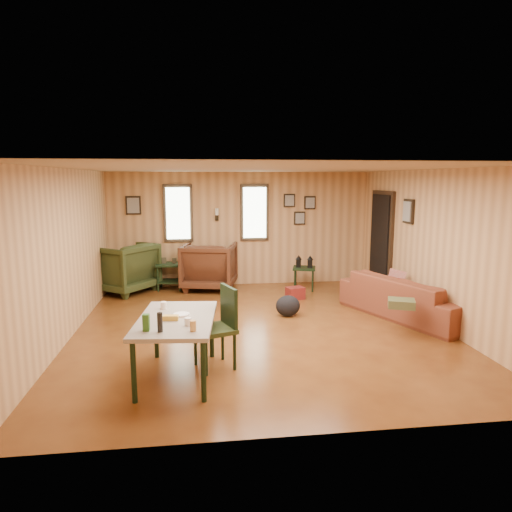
{
  "coord_description": "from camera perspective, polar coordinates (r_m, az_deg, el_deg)",
  "views": [
    {
      "loc": [
        -0.91,
        -6.64,
        2.25
      ],
      "look_at": [
        0.0,
        0.4,
        1.05
      ],
      "focal_mm": 32.0,
      "sensor_mm": 36.0,
      "label": 1
    }
  ],
  "objects": [
    {
      "name": "room",
      "position": [
        7.08,
        1.49,
        1.1
      ],
      "size": [
        5.54,
        6.04,
        2.44
      ],
      "color": "brown",
      "rests_on": "ground"
    },
    {
      "name": "dining_chair",
      "position": [
        5.53,
        -4.49,
        -8.3
      ],
      "size": [
        0.57,
        0.57,
        0.98
      ],
      "rotation": [
        0.0,
        0.0,
        0.35
      ],
      "color": "#2E3819",
      "rests_on": "ground"
    },
    {
      "name": "dining_table",
      "position": [
        5.26,
        -9.97,
        -8.29
      ],
      "size": [
        0.97,
        1.47,
        0.91
      ],
      "rotation": [
        0.0,
        0.0,
        -0.1
      ],
      "color": "gray",
      "rests_on": "ground"
    },
    {
      "name": "side_table",
      "position": [
        9.39,
        6.04,
        -1.28
      ],
      "size": [
        0.55,
        0.55,
        0.72
      ],
      "rotation": [
        0.0,
        0.0,
        -0.27
      ],
      "color": "black",
      "rests_on": "ground"
    },
    {
      "name": "recliner_brown",
      "position": [
        9.42,
        -5.85,
        -0.97
      ],
      "size": [
        1.22,
        1.17,
        1.06
      ],
      "primitive_type": "imported",
      "rotation": [
        0.0,
        0.0,
        2.91
      ],
      "color": "#462415",
      "rests_on": "ground"
    },
    {
      "name": "end_table",
      "position": [
        9.54,
        -10.7,
        -1.92
      ],
      "size": [
        0.56,
        0.52,
        0.67
      ],
      "rotation": [
        0.0,
        0.0,
        -0.09
      ],
      "color": "black",
      "rests_on": "ground"
    },
    {
      "name": "sofa",
      "position": [
        7.89,
        18.42,
        -4.06
      ],
      "size": [
        1.52,
        2.4,
        0.91
      ],
      "primitive_type": "imported",
      "rotation": [
        0.0,
        0.0,
        1.97
      ],
      "color": "brown",
      "rests_on": "ground"
    },
    {
      "name": "cooler",
      "position": [
        8.71,
        4.92,
        -4.64
      ],
      "size": [
        0.37,
        0.31,
        0.23
      ],
      "rotation": [
        0.0,
        0.0,
        0.29
      ],
      "color": "maroon",
      "rests_on": "ground"
    },
    {
      "name": "sofa_pillows",
      "position": [
        7.54,
        17.45,
        -4.31
      ],
      "size": [
        0.9,
        1.6,
        0.33
      ],
      "rotation": [
        0.0,
        0.0,
        -0.38
      ],
      "color": "#494C2A",
      "rests_on": "sofa"
    },
    {
      "name": "recliner_green",
      "position": [
        9.5,
        -16.26,
        -1.13
      ],
      "size": [
        1.43,
        1.45,
        1.1
      ],
      "primitive_type": "imported",
      "rotation": [
        0.0,
        0.0,
        -2.21
      ],
      "color": "#2E3819",
      "rests_on": "ground"
    },
    {
      "name": "backpack",
      "position": [
        7.62,
        4.0,
        -6.23
      ],
      "size": [
        0.41,
        0.32,
        0.35
      ],
      "rotation": [
        0.0,
        0.0,
        -0.03
      ],
      "color": "black",
      "rests_on": "ground"
    }
  ]
}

